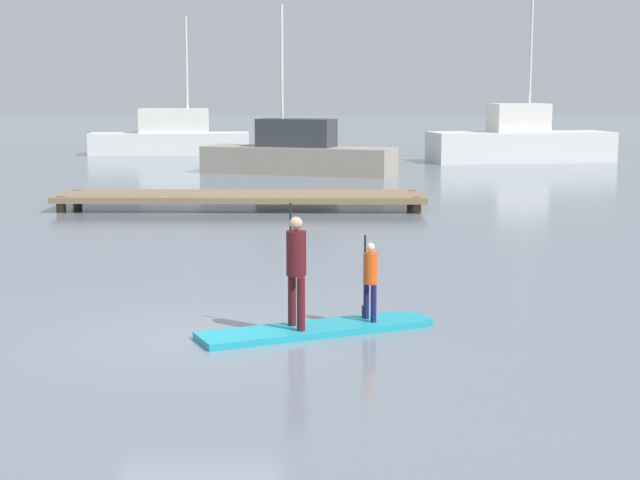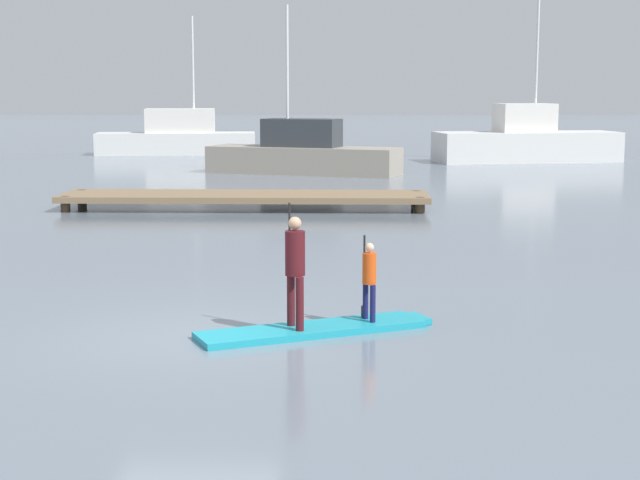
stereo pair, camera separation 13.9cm
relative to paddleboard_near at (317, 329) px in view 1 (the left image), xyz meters
name	(u,v)px [view 1 (the left image)]	position (x,y,z in m)	size (l,w,h in m)	color
ground_plane	(191,336)	(-1.85, -0.22, -0.05)	(240.00, 240.00, 0.00)	slate
paddleboard_near	(317,329)	(0.00, 0.00, 0.00)	(3.55, 2.16, 0.10)	#1E9EB2
paddler_adult	(296,264)	(-0.30, -0.13, 0.99)	(0.39, 0.48, 1.82)	#4C1419
paddler_child_solo	(370,277)	(0.78, 0.37, 0.72)	(0.28, 0.38, 1.28)	#19194C
fishing_boat_white_large	(520,142)	(9.29, 34.36, 0.92)	(9.28, 4.44, 8.90)	silver
fishing_boat_green_midground	(171,137)	(-8.73, 39.31, 0.89)	(8.76, 3.21, 7.40)	silver
motor_boat_small_navy	(298,154)	(-1.36, 27.29, 0.77)	(8.41, 4.63, 7.00)	#9E9384
floating_dock	(241,197)	(-2.57, 15.03, 0.31)	(10.94, 2.42, 0.46)	#846B4C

